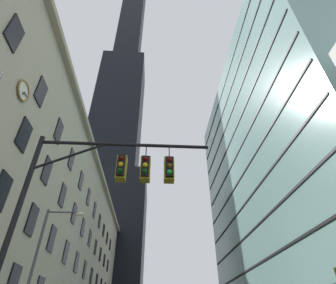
# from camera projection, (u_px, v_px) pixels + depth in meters

# --- Properties ---
(station_building) EXTENTS (15.08, 71.70, 23.44)m
(station_building) POSITION_uv_depth(u_px,v_px,m) (29.00, 236.00, 35.25)
(station_building) COLOR #B2A88E
(station_building) RESTS_ON ground
(dark_skyscraper) EXTENTS (25.90, 25.90, 208.81)m
(dark_skyscraper) POSITION_uv_depth(u_px,v_px,m) (115.00, 141.00, 100.83)
(dark_skyscraper) COLOR black
(dark_skyscraper) RESTS_ON ground
(glass_office_midrise) EXTENTS (19.42, 43.05, 43.38)m
(glass_office_midrise) POSITION_uv_depth(u_px,v_px,m) (301.00, 169.00, 40.81)
(glass_office_midrise) COLOR gray
(glass_office_midrise) RESTS_ON ground
(traffic_signal_mast) EXTENTS (7.14, 0.63, 7.87)m
(traffic_signal_mast) POSITION_uv_depth(u_px,v_px,m) (108.00, 185.00, 10.08)
(traffic_signal_mast) COLOR black
(traffic_signal_mast) RESTS_ON sidewalk_left
(street_lamppost) EXTENTS (2.45, 0.32, 7.80)m
(street_lamppost) POSITION_uv_depth(u_px,v_px,m) (41.00, 261.00, 15.74)
(street_lamppost) COLOR #47474C
(street_lamppost) RESTS_ON sidewalk_left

